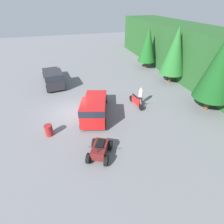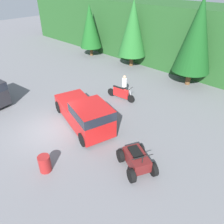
% 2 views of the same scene
% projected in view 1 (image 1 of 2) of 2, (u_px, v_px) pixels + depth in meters
% --- Properties ---
extents(ground_plane, '(80.00, 80.00, 0.00)m').
position_uv_depth(ground_plane, '(72.00, 112.00, 15.79)').
color(ground_plane, slate).
extents(tree_left, '(2.44, 2.44, 5.55)m').
position_uv_depth(tree_left, '(148.00, 45.00, 24.01)').
color(tree_left, brown).
rests_on(tree_left, ground_plane).
extents(tree_mid_left, '(2.79, 2.79, 6.33)m').
position_uv_depth(tree_mid_left, '(175.00, 51.00, 19.45)').
color(tree_mid_left, brown).
rests_on(tree_mid_left, ground_plane).
extents(tree_mid_right, '(3.07, 3.07, 6.97)m').
position_uv_depth(tree_mid_right, '(220.00, 66.00, 14.03)').
color(tree_mid_right, brown).
rests_on(tree_mid_right, ground_plane).
extents(pickup_truck_red, '(5.45, 3.30, 1.92)m').
position_uv_depth(pickup_truck_red, '(94.00, 108.00, 14.57)').
color(pickup_truck_red, red).
rests_on(pickup_truck_red, ground_plane).
extents(pickup_truck_second, '(5.78, 2.61, 1.92)m').
position_uv_depth(pickup_truck_second, '(53.00, 77.00, 20.15)').
color(pickup_truck_second, '#232328').
rests_on(pickup_truck_second, ground_plane).
extents(dirt_bike, '(2.40, 0.61, 1.15)m').
position_uv_depth(dirt_bike, '(136.00, 101.00, 16.55)').
color(dirt_bike, black).
rests_on(dirt_bike, ground_plane).
extents(quad_atv, '(2.42, 2.12, 1.21)m').
position_uv_depth(quad_atv, '(100.00, 150.00, 11.25)').
color(quad_atv, black).
rests_on(quad_atv, ground_plane).
extents(rider_person, '(0.48, 0.48, 1.78)m').
position_uv_depth(rider_person, '(141.00, 96.00, 16.44)').
color(rider_person, black).
rests_on(rider_person, ground_plane).
extents(steel_barrel, '(0.58, 0.58, 0.88)m').
position_uv_depth(steel_barrel, '(49.00, 130.00, 12.98)').
color(steel_barrel, maroon).
rests_on(steel_barrel, ground_plane).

